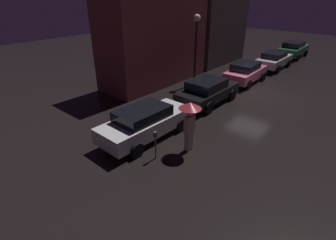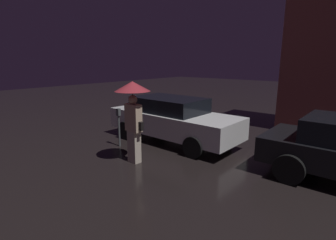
% 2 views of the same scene
% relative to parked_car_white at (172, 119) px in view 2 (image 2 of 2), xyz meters
% --- Properties ---
extents(parked_car_white, '(4.59, 1.93, 1.48)m').
position_rel_parked_car_white_xyz_m(parked_car_white, '(0.00, 0.00, 0.00)').
color(parked_car_white, silver).
rests_on(parked_car_white, ground).
extents(pedestrian_with_umbrella, '(0.92, 0.92, 2.17)m').
position_rel_parked_car_white_xyz_m(pedestrian_with_umbrella, '(0.40, -2.12, 0.81)').
color(pedestrian_with_umbrella, beige).
rests_on(pedestrian_with_umbrella, ground).
extents(parking_meter, '(0.12, 0.10, 1.22)m').
position_rel_parked_car_white_xyz_m(parking_meter, '(-0.95, -1.50, -0.02)').
color(parking_meter, '#4C5154').
rests_on(parking_meter, ground).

